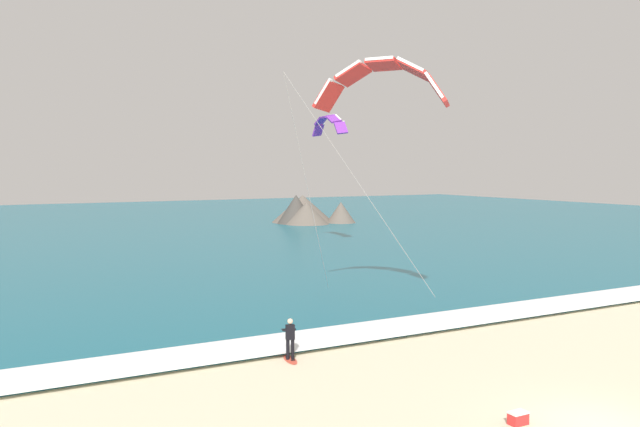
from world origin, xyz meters
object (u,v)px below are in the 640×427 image
object	(u,v)px
kite_primary	(382,79)
cooler_box	(518,418)
surfboard	(290,360)
kitesurfer	(290,337)
kite_distant	(328,123)

from	to	relation	value
kite_primary	cooler_box	size ratio (longest dim) A/B	20.79
surfboard	cooler_box	world-z (taller)	cooler_box
kitesurfer	kite_distant	bearing A→B (deg)	57.97
kite_primary	kitesurfer	bearing A→B (deg)	-146.46
cooler_box	kite_distant	bearing A→B (deg)	68.12
kite_primary	cooler_box	xyz separation A→B (m)	(-4.82, -14.52, -11.98)
surfboard	kite_distant	world-z (taller)	kite_distant
surfboard	kite_primary	size ratio (longest dim) A/B	0.12
surfboard	kite_distant	bearing A→B (deg)	57.98
surfboard	cooler_box	distance (m)	9.79
kitesurfer	kite_primary	xyz separation A→B (m)	(7.83, 5.19, 11.24)
kitesurfer	kite_primary	distance (m)	14.65
surfboard	kite_distant	xyz separation A→B (m)	(18.88, 30.19, 11.70)
kite_distant	surfboard	bearing A→B (deg)	-122.02
kitesurfer	cooler_box	world-z (taller)	kitesurfer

